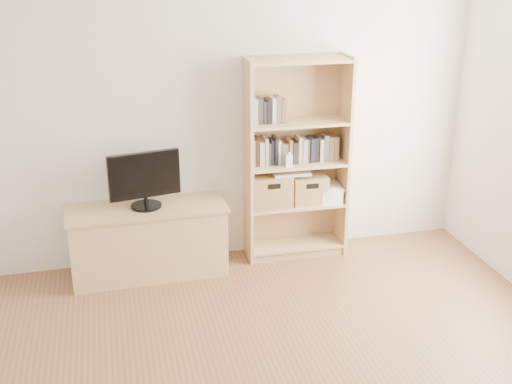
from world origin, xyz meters
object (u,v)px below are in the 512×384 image
object	(u,v)px
bookshelf	(297,160)
television	(145,180)
baby_monitor	(289,161)
tv_stand	(149,241)
laptop	(290,172)
basket_right	(308,188)
basket_left	(270,190)

from	to	relation	value
bookshelf	television	distance (m)	1.32
bookshelf	baby_monitor	xyz separation A→B (m)	(-0.10, -0.10, 0.03)
tv_stand	baby_monitor	xyz separation A→B (m)	(1.22, -0.02, 0.63)
baby_monitor	television	bearing A→B (deg)	177.36
bookshelf	television	bearing A→B (deg)	-175.82
bookshelf	laptop	size ratio (longest dim) A/B	5.53
tv_stand	television	bearing A→B (deg)	0.00
baby_monitor	laptop	distance (m)	0.16
television	basket_right	bearing A→B (deg)	-7.63
tv_stand	baby_monitor	world-z (taller)	baby_monitor
baby_monitor	basket_left	distance (m)	0.33
baby_monitor	basket_right	bearing A→B (deg)	21.83
television	basket_right	size ratio (longest dim) A/B	1.92
television	basket_left	distance (m)	1.10
television	baby_monitor	bearing A→B (deg)	-11.42
bookshelf	basket_right	bearing A→B (deg)	-2.60
baby_monitor	basket_left	xyz separation A→B (m)	(-0.14, 0.10, -0.29)
tv_stand	bookshelf	xyz separation A→B (m)	(1.32, 0.08, 0.60)
tv_stand	basket_left	xyz separation A→B (m)	(1.08, 0.08, 0.34)
baby_monitor	basket_right	size ratio (longest dim) A/B	0.35
bookshelf	basket_right	world-z (taller)	bookshelf
bookshelf	basket_left	world-z (taller)	bookshelf
bookshelf	television	size ratio (longest dim) A/B	3.02
tv_stand	bookshelf	size ratio (longest dim) A/B	0.72
baby_monitor	basket_left	world-z (taller)	baby_monitor
bookshelf	basket_right	distance (m)	0.29
baby_monitor	basket_right	world-z (taller)	baby_monitor
bookshelf	laptop	bearing A→B (deg)	-166.52
television	basket_left	world-z (taller)	television
basket_right	tv_stand	bearing A→B (deg)	-176.35
television	laptop	size ratio (longest dim) A/B	1.83
tv_stand	bookshelf	distance (m)	1.45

